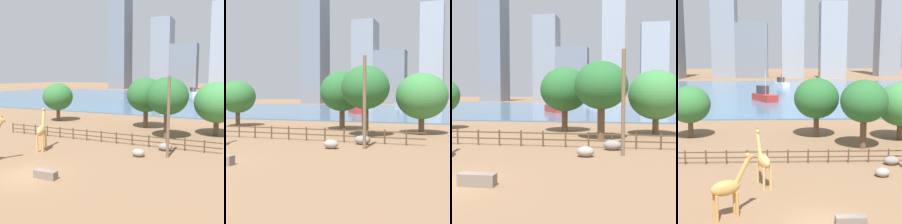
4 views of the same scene
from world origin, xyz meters
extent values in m
plane|color=brown|center=(0.00, 80.00, 0.00)|extent=(400.00, 400.00, 0.00)
cube|color=#476B8C|center=(0.00, 77.00, 0.10)|extent=(180.00, 86.00, 0.20)
cylinder|color=brown|center=(8.46, 8.99, 3.73)|extent=(0.28, 0.28, 7.46)
ellipsoid|color=gray|center=(7.68, 11.28, 0.39)|extent=(1.41, 1.04, 0.78)
ellipsoid|color=gray|center=(5.91, 8.18, 0.37)|extent=(1.22, 0.99, 0.74)
cylinder|color=#4C3826|center=(-5.50, 12.00, 0.65)|extent=(0.14, 0.14, 1.30)
cylinder|color=#4C3826|center=(-3.62, 12.00, 0.65)|extent=(0.14, 0.14, 1.30)
cylinder|color=#4C3826|center=(-1.75, 12.00, 0.65)|extent=(0.14, 0.14, 1.30)
cylinder|color=#4C3826|center=(0.13, 12.00, 0.65)|extent=(0.14, 0.14, 1.30)
cylinder|color=#4C3826|center=(2.01, 12.00, 0.65)|extent=(0.14, 0.14, 1.30)
cylinder|color=#4C3826|center=(3.88, 12.00, 0.65)|extent=(0.14, 0.14, 1.30)
cylinder|color=#4C3826|center=(5.76, 12.00, 0.65)|extent=(0.14, 0.14, 1.30)
cylinder|color=#4C3826|center=(7.63, 12.00, 0.65)|extent=(0.14, 0.14, 1.30)
cylinder|color=#4C3826|center=(9.51, 12.00, 0.65)|extent=(0.14, 0.14, 1.30)
cylinder|color=#4C3826|center=(11.39, 12.00, 0.65)|extent=(0.14, 0.14, 1.30)
cube|color=#4C3826|center=(0.00, 12.00, 1.10)|extent=(26.10, 0.08, 0.10)
cube|color=#4C3826|center=(0.00, 12.00, 0.59)|extent=(26.10, 0.08, 0.10)
cylinder|color=brown|center=(11.79, 20.90, 0.97)|extent=(0.63, 0.63, 1.94)
ellipsoid|color=#387A3D|center=(11.79, 20.90, 4.20)|extent=(5.64, 5.64, 5.07)
cylinder|color=brown|center=(-13.27, 22.71, 1.03)|extent=(0.61, 0.61, 2.07)
ellipsoid|color=#2D6B33|center=(-13.27, 22.71, 4.06)|extent=(4.97, 4.97, 4.48)
cylinder|color=brown|center=(2.03, 22.61, 1.29)|extent=(0.66, 0.66, 2.59)
ellipsoid|color=#26602D|center=(2.03, 22.61, 4.77)|extent=(5.46, 5.46, 4.91)
cylinder|color=brown|center=(6.45, 17.00, 1.55)|extent=(0.69, 0.69, 3.10)
ellipsoid|color=#26602D|center=(6.45, 17.00, 5.11)|extent=(5.03, 5.03, 4.53)
cube|color=#B22D28|center=(-5.57, 56.49, 0.95)|extent=(6.09, 7.82, 1.50)
cube|color=#333338|center=(-6.04, 57.30, 2.59)|extent=(2.91, 3.23, 1.80)
cylinder|color=silver|center=(-5.38, 56.16, 4.31)|extent=(0.16, 0.16, 5.24)
cube|color=silver|center=(-1.41, 92.55, 0.89)|extent=(5.07, 7.35, 1.39)
cube|color=#333338|center=(-1.75, 93.35, 2.42)|extent=(2.53, 2.95, 1.66)
cylinder|color=silver|center=(-1.27, 92.24, 4.01)|extent=(0.16, 0.16, 4.85)
cube|color=gray|center=(-27.73, 148.38, 20.22)|extent=(10.91, 13.66, 40.43)
cube|color=#939EAD|center=(4.35, 146.31, 22.86)|extent=(10.24, 11.03, 45.72)
cube|color=slate|center=(-14.93, 146.61, 12.68)|extent=(14.90, 9.70, 25.36)
cube|color=slate|center=(-51.61, 141.56, 27.53)|extent=(10.20, 13.52, 55.07)
camera|label=1|loc=(14.17, -16.03, 7.45)|focal=45.00mm
camera|label=2|loc=(15.42, -17.54, 4.34)|focal=55.00mm
camera|label=3|loc=(8.36, -15.24, 4.50)|focal=55.00mm
camera|label=4|loc=(-2.61, -18.49, 9.68)|focal=55.00mm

